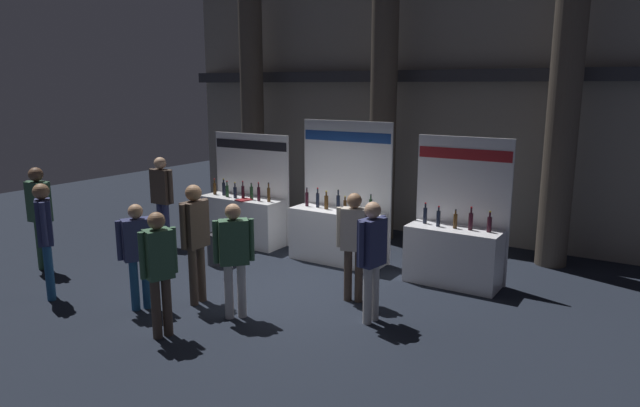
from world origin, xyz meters
TOP-DOWN VIEW (x-y plane):
  - ground_plane at (0.00, 0.00)m, footprint 24.00×24.00m
  - hall_colonnade at (0.00, 4.39)m, footprint 11.30×1.29m
  - exhibitor_booth_0 at (-2.22, 1.79)m, footprint 1.89×0.71m
  - exhibitor_booth_1 at (0.07, 1.77)m, footprint 1.85×0.66m
  - exhibitor_booth_2 at (2.30, 1.74)m, footprint 1.59×0.66m
  - trash_bin at (-1.69, 0.42)m, footprint 0.40×0.40m
  - visitor_0 at (1.86, -0.37)m, footprint 0.28×0.55m
  - visitor_1 at (-0.66, -1.15)m, footprint 0.24×0.58m
  - visitor_2 at (-0.22, -2.25)m, footprint 0.35×0.47m
  - visitor_3 at (1.28, 0.17)m, footprint 0.52×0.30m
  - visitor_4 at (-4.07, -1.48)m, footprint 0.55×0.27m
  - visitor_5 at (-3.49, 0.77)m, footprint 0.60×0.24m
  - visitor_6 at (0.18, -1.26)m, footprint 0.44×0.44m
  - visitor_7 at (-2.69, -2.24)m, footprint 0.43×0.35m
  - visitor_8 at (-1.19, -1.77)m, footprint 0.39×0.52m

SIDE VIEW (x-z plane):
  - ground_plane at x=0.00m, z-range 0.00..0.00m
  - trash_bin at x=-1.69m, z-range 0.00..0.58m
  - exhibitor_booth_0 at x=-2.22m, z-range -0.55..1.71m
  - exhibitor_booth_2 at x=2.30m, z-range -0.61..1.80m
  - exhibitor_booth_1 at x=0.07m, z-range -0.67..1.92m
  - visitor_8 at x=-1.19m, z-range 0.15..1.72m
  - visitor_6 at x=0.18m, z-range 0.16..1.80m
  - visitor_3 at x=1.28m, z-range 0.15..1.83m
  - visitor_2 at x=-0.22m, z-range 0.15..1.83m
  - visitor_0 at x=1.86m, z-range 0.16..1.87m
  - visitor_7 at x=-2.69m, z-range 0.16..1.96m
  - visitor_1 at x=-0.66m, z-range 0.18..1.99m
  - visitor_5 at x=-3.49m, z-range 0.19..2.01m
  - visitor_4 at x=-4.07m, z-range 0.19..2.04m
  - hall_colonnade at x=0.00m, z-range -0.10..6.11m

